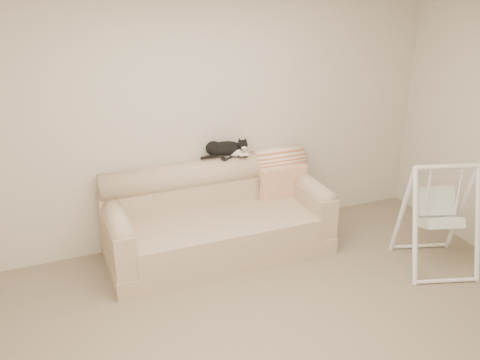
# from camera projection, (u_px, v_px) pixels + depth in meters

# --- Properties ---
(ground_plane) EXTENTS (5.00, 5.00, 0.00)m
(ground_plane) POSITION_uv_depth(u_px,v_px,m) (288.00, 349.00, 4.11)
(ground_plane) COLOR #71634D
(ground_plane) RESTS_ON ground
(room_shell) EXTENTS (5.04, 4.04, 2.60)m
(room_shell) POSITION_uv_depth(u_px,v_px,m) (296.00, 164.00, 3.51)
(room_shell) COLOR beige
(room_shell) RESTS_ON ground
(sofa) EXTENTS (2.20, 0.93, 0.90)m
(sofa) POSITION_uv_depth(u_px,v_px,m) (216.00, 219.00, 5.35)
(sofa) COLOR tan
(sofa) RESTS_ON ground
(remote_a) EXTENTS (0.18, 0.14, 0.03)m
(remote_a) POSITION_uv_depth(u_px,v_px,m) (229.00, 157.00, 5.41)
(remote_a) COLOR black
(remote_a) RESTS_ON sofa
(remote_b) EXTENTS (0.17, 0.12, 0.02)m
(remote_b) POSITION_uv_depth(u_px,v_px,m) (240.00, 155.00, 5.45)
(remote_b) COLOR black
(remote_b) RESTS_ON sofa
(tuxedo_cat) EXTENTS (0.50, 0.26, 0.20)m
(tuxedo_cat) POSITION_uv_depth(u_px,v_px,m) (225.00, 148.00, 5.39)
(tuxedo_cat) COLOR black
(tuxedo_cat) RESTS_ON sofa
(throw_blanket) EXTENTS (0.52, 0.38, 0.58)m
(throw_blanket) POSITION_uv_depth(u_px,v_px,m) (278.00, 166.00, 5.66)
(throw_blanket) COLOR #C85E34
(throw_blanket) RESTS_ON sofa
(baby_swing) EXTENTS (0.81, 0.84, 1.06)m
(baby_swing) POSITION_uv_depth(u_px,v_px,m) (439.00, 216.00, 5.03)
(baby_swing) COLOR white
(baby_swing) RESTS_ON ground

